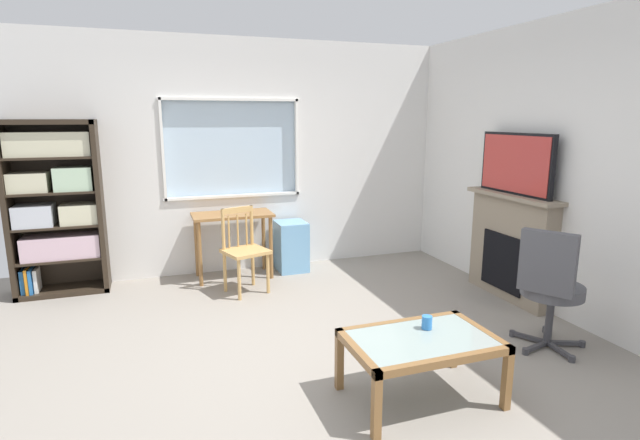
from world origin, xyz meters
The scene contains 12 objects.
ground centered at (0.00, 0.00, -0.01)m, with size 6.00×5.87×0.02m, color gray.
wall_back_with_window centered at (0.01, 2.44, 1.35)m, with size 5.00×0.15×2.73m.
wall_right centered at (2.56, 0.00, 1.37)m, with size 0.12×5.07×2.73m, color silver.
bookshelf centered at (-1.96, 2.19, 0.95)m, with size 0.90×0.38×1.81m.
desk_under_window centered at (-0.16, 2.09, 0.63)m, with size 0.90×0.47×0.76m.
wooden_chair centered at (-0.13, 1.57, 0.46)m, with size 0.52×0.51×0.90m.
plastic_drawer_unit centered at (0.55, 2.14, 0.30)m, with size 0.35×0.40×0.60m, color #72ADDB.
fireplace centered at (2.40, 0.50, 0.55)m, with size 0.26×1.16×1.08m.
tv centered at (2.39, 0.50, 1.38)m, with size 0.06×0.96×0.60m.
office_chair centered at (1.88, -0.57, 0.55)m, with size 0.61×0.57×1.00m.
coffee_table centered at (0.57, -0.85, 0.37)m, with size 0.96×0.63×0.44m.
sippy_cup centered at (0.67, -0.75, 0.48)m, with size 0.07×0.07×0.09m, color #337FD6.
Camera 1 is at (-1.04, -3.43, 1.84)m, focal length 27.63 mm.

